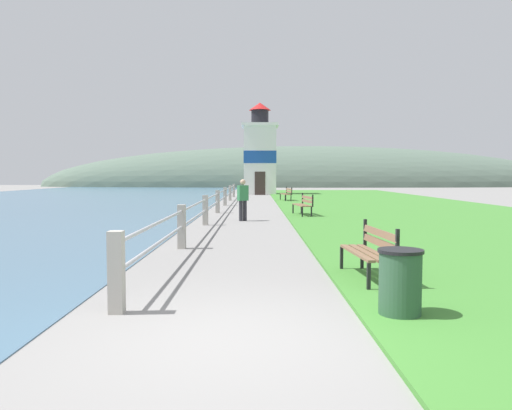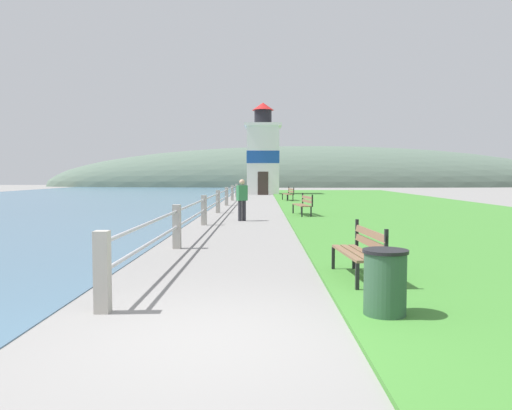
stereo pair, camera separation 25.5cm
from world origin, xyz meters
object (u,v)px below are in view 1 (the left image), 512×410
(lighthouse, at_px, (260,155))
(person_strolling, at_px, (243,198))
(trash_bin, at_px, (401,284))
(park_bench_near, at_px, (371,249))
(park_bench_far, at_px, (287,193))
(park_bench_midway, at_px, (305,203))

(lighthouse, distance_m, person_strolling, 25.69)
(trash_bin, bearing_deg, park_bench_near, 86.42)
(park_bench_far, relative_size, person_strolling, 1.15)
(park_bench_midway, distance_m, trash_bin, 14.78)
(park_bench_far, xyz_separation_m, lighthouse, (-1.67, 11.67, 2.95))
(park_bench_midway, relative_size, trash_bin, 2.24)
(park_bench_midway, bearing_deg, trash_bin, 81.24)
(park_bench_midway, distance_m, person_strolling, 3.24)
(trash_bin, bearing_deg, park_bench_far, 89.36)
(lighthouse, xyz_separation_m, person_strolling, (-0.83, -25.54, -2.64))
(park_bench_midway, distance_m, lighthouse, 23.73)
(park_bench_near, height_order, park_bench_far, same)
(park_bench_far, relative_size, lighthouse, 0.22)
(park_bench_far, bearing_deg, park_bench_near, 81.74)
(park_bench_midway, bearing_deg, person_strolling, 31.90)
(park_bench_near, relative_size, lighthouse, 0.21)
(lighthouse, xyz_separation_m, trash_bin, (1.38, -38.26, -3.06))
(park_bench_far, distance_m, person_strolling, 14.09)
(park_bench_far, distance_m, lighthouse, 12.16)
(park_bench_far, bearing_deg, trash_bin, 81.49)
(person_strolling, relative_size, trash_bin, 1.86)
(park_bench_far, bearing_deg, park_bench_midway, 82.02)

